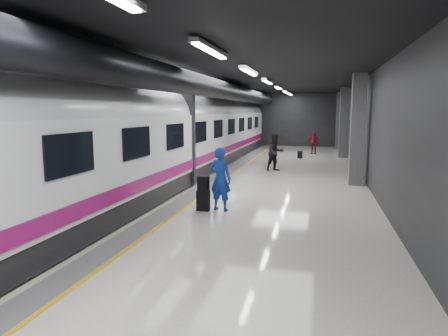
# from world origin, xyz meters

# --- Properties ---
(ground) EXTENTS (40.00, 40.00, 0.00)m
(ground) POSITION_xyz_m (0.00, 0.00, 0.00)
(ground) COLOR white
(ground) RESTS_ON ground
(platform_hall) EXTENTS (10.02, 40.02, 4.51)m
(platform_hall) POSITION_xyz_m (-0.29, 0.96, 3.54)
(platform_hall) COLOR black
(platform_hall) RESTS_ON ground
(train) EXTENTS (3.05, 38.00, 4.05)m
(train) POSITION_xyz_m (-3.25, -0.00, 2.07)
(train) COLOR black
(train) RESTS_ON ground
(traveler_main) EXTENTS (0.81, 0.64, 1.94)m
(traveler_main) POSITION_xyz_m (0.19, -3.47, 0.97)
(traveler_main) COLOR #1839B4
(traveler_main) RESTS_ON ground
(suitcase_main) EXTENTS (0.39, 0.26, 0.62)m
(suitcase_main) POSITION_xyz_m (-0.31, -3.63, 0.31)
(suitcase_main) COLOR black
(suitcase_main) RESTS_ON ground
(shoulder_bag) EXTENTS (0.37, 0.25, 0.45)m
(shoulder_bag) POSITION_xyz_m (-0.30, -3.67, 0.84)
(shoulder_bag) COLOR black
(shoulder_bag) RESTS_ON suitcase_main
(traveler_far_a) EXTENTS (1.17, 1.13, 1.90)m
(traveler_far_a) POSITION_xyz_m (0.92, 5.00, 0.95)
(traveler_far_a) COLOR black
(traveler_far_a) RESTS_ON ground
(traveler_far_b) EXTENTS (0.99, 0.51, 1.62)m
(traveler_far_b) POSITION_xyz_m (2.66, 13.76, 0.81)
(traveler_far_b) COLOR maroon
(traveler_far_b) RESTS_ON ground
(suitcase_far) EXTENTS (0.33, 0.23, 0.47)m
(suitcase_far) POSITION_xyz_m (1.87, 10.81, 0.23)
(suitcase_far) COLOR black
(suitcase_far) RESTS_ON ground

